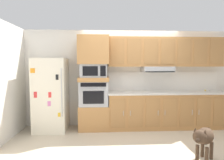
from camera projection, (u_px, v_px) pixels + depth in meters
ground_plane at (137, 139)px, 4.24m from camera, size 9.60×9.60×0.00m
back_kitchen_wall at (130, 78)px, 5.25m from camera, size 6.20×0.12×2.50m
side_panel_left at (2, 82)px, 3.99m from camera, size 0.12×7.10×2.50m
refrigerator at (51, 95)px, 4.73m from camera, size 0.76×0.73×1.76m
oven_base_cabinet at (94, 117)px, 4.91m from camera, size 0.74×0.62×0.60m
built_in_oven at (94, 93)px, 4.86m from camera, size 0.70×0.62×0.60m
appliance_mid_shelf at (94, 79)px, 4.83m from camera, size 0.74×0.62×0.10m
microwave at (94, 71)px, 4.82m from camera, size 0.64×0.54×0.32m
appliance_upper_cabinet at (94, 50)px, 4.78m from camera, size 0.74×0.62×0.68m
lower_cabinet_run at (166, 110)px, 5.00m from camera, size 2.93×0.63×0.88m
countertop_slab at (166, 93)px, 4.96m from camera, size 2.97×0.64×0.04m
backsplash_panel at (163, 81)px, 5.23m from camera, size 2.97×0.02×0.50m
upper_cabinet_with_hood at (165, 53)px, 5.01m from camera, size 2.93×0.48×0.88m
screwdriver at (206, 90)px, 5.11m from camera, size 0.16×0.15×0.03m
dog at (204, 137)px, 3.17m from camera, size 0.60×0.64×0.63m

